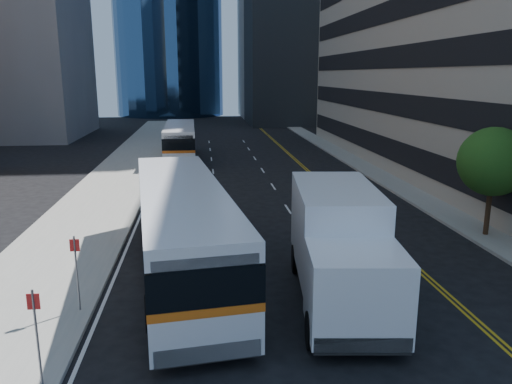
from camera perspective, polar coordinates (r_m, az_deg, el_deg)
ground at (r=15.95m, az=10.78°, el=-15.29°), size 160.00×160.00×0.00m
sidewalk_west at (r=39.55m, az=-15.09°, el=1.91°), size 5.00×90.00×0.15m
sidewalk_east at (r=41.29m, az=12.74°, el=2.51°), size 2.00×90.00×0.15m
street_tree at (r=25.48m, az=25.49°, el=3.13°), size 3.20×3.20×5.10m
bus_front at (r=19.11m, az=-8.43°, el=-4.02°), size 4.66×13.96×3.53m
bus_rear at (r=46.20m, az=-8.67°, el=5.84°), size 2.86×12.09×3.10m
box_truck at (r=17.02m, az=9.54°, el=-6.04°), size 3.53×8.12×3.77m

